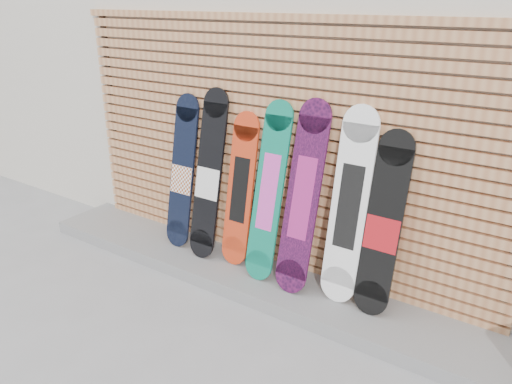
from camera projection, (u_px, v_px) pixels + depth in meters
ground at (217, 324)px, 3.94m from camera, size 80.00×80.00×0.00m
building at (436, 54)px, 5.72m from camera, size 12.00×5.00×3.60m
concrete_step at (250, 275)px, 4.52m from camera, size 4.60×0.70×0.12m
slat_wall at (269, 146)px, 4.33m from camera, size 4.26×0.08×2.29m
snowboard_0 at (182, 173)px, 4.77m from camera, size 0.27×0.32×1.46m
snowboard_1 at (209, 176)px, 4.55m from camera, size 0.27×0.36×1.55m
snowboard_2 at (240, 190)px, 4.44m from camera, size 0.26×0.29×1.38m
snowboard_3 at (269, 192)px, 4.20m from camera, size 0.26×0.39×1.52m
snowboard_4 at (303, 198)px, 4.01m from camera, size 0.28×0.41×1.57m
snowboard_5 at (349, 207)px, 3.85m from camera, size 0.29×0.30×1.56m
snowboard_6 at (383, 226)px, 3.72m from camera, size 0.28×0.32×1.42m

